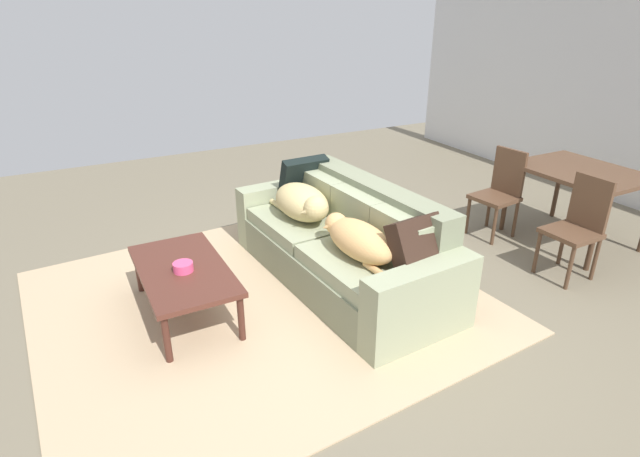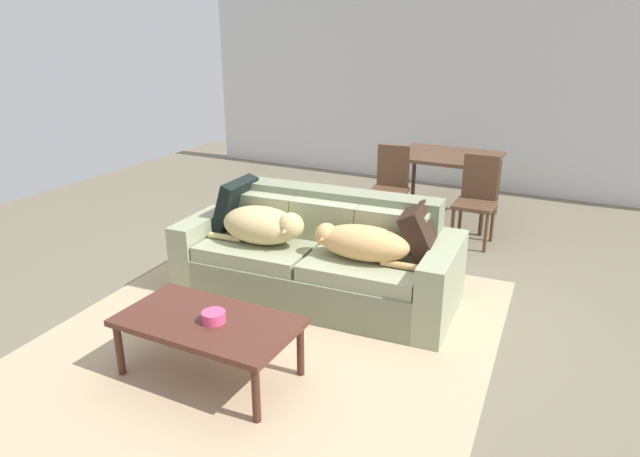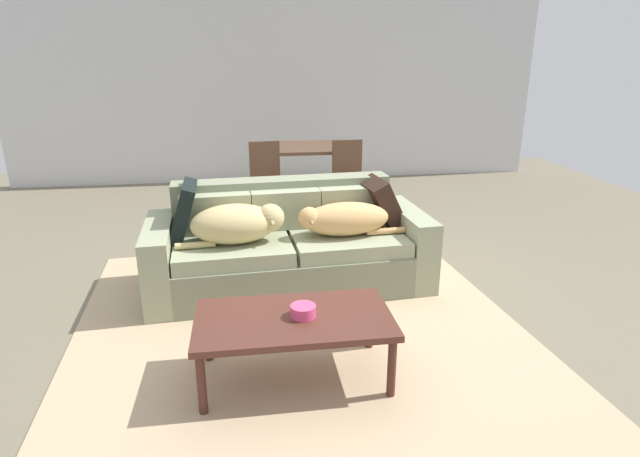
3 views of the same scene
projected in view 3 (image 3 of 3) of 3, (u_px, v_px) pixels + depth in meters
The scene contains 13 objects.
ground_plane at pixel (315, 282), 4.50m from camera, with size 10.00×10.00×0.00m, color #726954.
back_partition at pixel (279, 91), 7.82m from camera, with size 8.00×0.12×2.70m, color silver.
area_rug at pixel (300, 329), 3.71m from camera, with size 3.14×3.38×0.01m, color tan.
couch at pixel (288, 247), 4.38m from camera, with size 2.34×1.09×0.85m.
dog_on_left_cushion at pixel (238, 223), 4.03m from camera, with size 0.84×0.44×0.31m.
dog_on_right_cushion at pixel (343, 219), 4.21m from camera, with size 0.88×0.37×0.27m.
throw_pillow_by_left_arm at pixel (183, 212), 4.16m from camera, with size 0.11×0.47×0.47m, color black.
throw_pillow_by_right_arm at pixel (382, 202), 4.50m from camera, with size 0.15×0.42×0.42m, color #301F17.
coffee_table at pixel (294, 323), 3.05m from camera, with size 1.15×0.63×0.42m.
bowl_on_coffee_table at pixel (303, 311), 3.03m from camera, with size 0.15×0.15×0.07m, color #EA4C7F.
dining_table at pixel (302, 152), 6.63m from camera, with size 1.14×0.91×0.76m.
dining_chair_near_left at pixel (267, 178), 6.11m from camera, with size 0.44×0.44×0.91m.
dining_chair_near_right at pixel (349, 176), 6.17m from camera, with size 0.40×0.40×0.91m.
Camera 3 is at (-0.56, -4.08, 1.88)m, focal length 29.12 mm.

